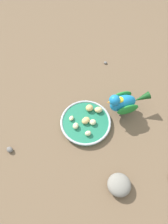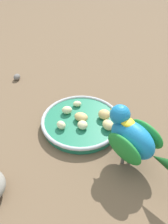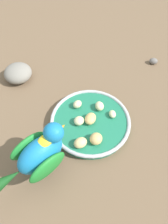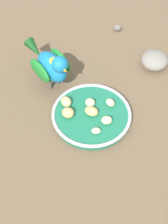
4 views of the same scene
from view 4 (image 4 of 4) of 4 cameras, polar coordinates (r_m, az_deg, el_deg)
The scene contains 12 objects.
ground_plane at distance 0.93m, azimuth 0.35°, elevation -0.72°, with size 4.00×4.00×0.00m, color brown.
feeding_bowl at distance 0.91m, azimuth 1.32°, elevation -0.56°, with size 0.22×0.22×0.03m.
apple_piece_0 at distance 0.88m, azimuth 3.99°, elevation -1.44°, with size 0.03×0.02×0.02m, color beige.
apple_piece_1 at distance 0.90m, azimuth 1.33°, elevation 0.15°, with size 0.04×0.03×0.02m, color tan.
apple_piece_2 at distance 0.92m, azimuth 4.62°, elevation 1.66°, with size 0.03×0.02×0.02m, color beige.
apple_piece_3 at distance 0.89m, azimuth -2.81°, elevation -0.12°, with size 0.03×0.03×0.03m, color tan.
apple_piece_4 at distance 0.86m, azimuth 2.13°, elevation -3.29°, with size 0.03×0.02×0.02m, color beige.
apple_piece_5 at distance 0.92m, azimuth -3.28°, elevation 1.63°, with size 0.04×0.03×0.02m, color #E5C67F.
apple_piece_6 at distance 0.92m, azimuth 1.06°, elevation 1.69°, with size 0.03×0.03×0.02m, color beige.
parrot at distance 0.95m, azimuth -5.81°, elevation 8.21°, with size 0.19×0.13×0.14m.
rock_large at distance 1.07m, azimuth 12.26°, elevation 8.87°, with size 0.09×0.09×0.05m, color gray.
pebble_1 at distance 1.20m, azimuth 5.87°, elevation 14.45°, with size 0.03×0.02×0.02m, color slate.
Camera 4 is at (-0.24, 0.51, 0.74)m, focal length 52.22 mm.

